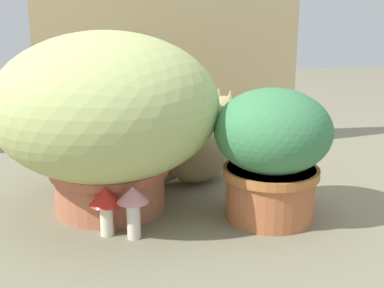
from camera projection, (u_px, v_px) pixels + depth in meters
ground_plane at (141, 205)px, 1.49m from camera, size 6.00×6.00×0.00m
cardboard_backdrop at (169, 33)px, 1.95m from camera, size 1.04×0.03×0.93m
grass_planter at (107, 112)px, 1.41m from camera, size 0.63×0.63×0.51m
leafy_planter at (272, 149)px, 1.36m from camera, size 0.32×0.32×0.37m
cat at (202, 146)px, 1.67m from camera, size 0.38×0.27×0.32m
mushroom_ornament_red at (106, 202)px, 1.28m from camera, size 0.09×0.09×0.13m
mushroom_ornament_pink at (133, 202)px, 1.26m from camera, size 0.08×0.08×0.14m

